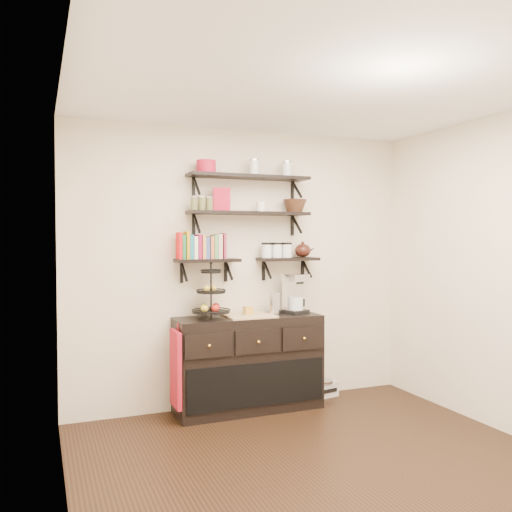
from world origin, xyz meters
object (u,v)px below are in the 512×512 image
object	(u,v)px
coffee_maker	(294,295)
fruit_stand	(211,299)
radio	(324,388)
sideboard	(248,363)

from	to	relation	value
coffee_maker	fruit_stand	bearing A→B (deg)	162.64
fruit_stand	radio	bearing A→B (deg)	4.65
coffee_maker	radio	xyz separation A→B (m)	(0.38, 0.08, -1.00)
coffee_maker	radio	size ratio (longest dim) A/B	1.25
fruit_stand	coffee_maker	world-z (taller)	fruit_stand
fruit_stand	coffee_maker	xyz separation A→B (m)	(0.86, 0.02, 0.01)
sideboard	fruit_stand	distance (m)	0.72
sideboard	coffee_maker	size ratio (longest dim) A/B	3.60
coffee_maker	radio	world-z (taller)	coffee_maker
fruit_stand	coffee_maker	distance (m)	0.86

